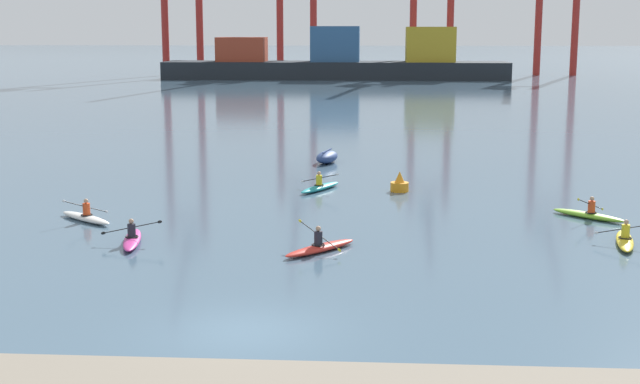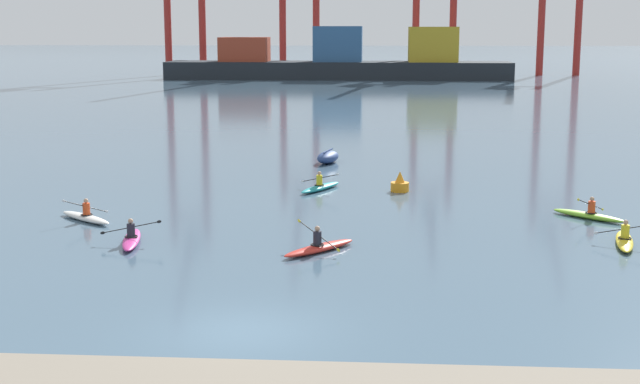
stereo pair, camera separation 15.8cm
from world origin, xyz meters
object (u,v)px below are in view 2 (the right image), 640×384
channel_buoy (400,184)px  kayak_white (86,217)px  kayak_yellow (624,240)px  capsized_dinghy (328,157)px  kayak_lime (589,215)px  kayak_magenta (132,239)px  kayak_red (319,247)px  container_barge (341,62)px  kayak_teal (320,187)px

channel_buoy → kayak_white: 15.18m
kayak_yellow → capsized_dinghy: bearing=122.4°
kayak_lime → kayak_magenta: kayak_lime is taller
capsized_dinghy → kayak_white: bearing=-118.9°
kayak_white → kayak_red: kayak_white is taller
capsized_dinghy → channel_buoy: channel_buoy is taller
kayak_yellow → channel_buoy: bearing=128.5°
container_barge → kayak_red: (4.03, -108.70, -2.54)m
kayak_magenta → kayak_yellow: (18.25, 1.03, 0.00)m
container_barge → kayak_white: container_barge is taller
kayak_white → kayak_lime: 21.06m
container_barge → kayak_red: 108.80m
container_barge → channel_buoy: bearing=-85.8°
kayak_magenta → kayak_white: bearing=129.4°
channel_buoy → kayak_magenta: 15.11m
container_barge → capsized_dinghy: (3.10, -87.82, -2.37)m
kayak_white → kayak_magenta: 4.69m
kayak_red → kayak_yellow: kayak_red is taller
kayak_magenta → kayak_teal: same height
kayak_white → kayak_red: bearing=-23.7°
capsized_dinghy → channel_buoy: bearing=-65.5°
kayak_white → kayak_teal: 11.99m
capsized_dinghy → kayak_magenta: 21.01m
capsized_dinghy → container_barge: bearing=92.0°
channel_buoy → kayak_yellow: channel_buoy is taller
kayak_magenta → kayak_lime: bearing=16.9°
container_barge → capsized_dinghy: 87.90m
kayak_red → kayak_teal: (-0.78, 12.03, -0.00)m
kayak_yellow → kayak_teal: size_ratio=1.05×
channel_buoy → kayak_red: (-3.14, -11.94, -0.19)m
kayak_teal → kayak_yellow: bearing=-40.5°
kayak_red → kayak_lime: kayak_red is taller
channel_buoy → kayak_red: kayak_red is taller
channel_buoy → kayak_lime: 9.67m
capsized_dinghy → kayak_white: (-9.11, -16.48, -0.18)m
kayak_lime → kayak_white: bearing=-175.0°
channel_buoy → kayak_teal: (-3.92, 0.09, -0.19)m
container_barge → channel_buoy: 97.05m
channel_buoy → kayak_magenta: channel_buoy is taller
kayak_red → kayak_lime: 12.60m
kayak_magenta → kayak_teal: bearing=60.8°
channel_buoy → kayak_teal: channel_buoy is taller
container_barge → kayak_teal: bearing=-88.1°
kayak_teal → kayak_magenta: bearing=-119.2°
container_barge → kayak_magenta: container_barge is taller
kayak_white → kayak_yellow: 21.39m
kayak_lime → kayak_yellow: 4.44m
container_barge → kayak_lime: container_barge is taller
kayak_teal → container_barge: bearing=91.9°
kayak_lime → kayak_red: bearing=-150.3°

